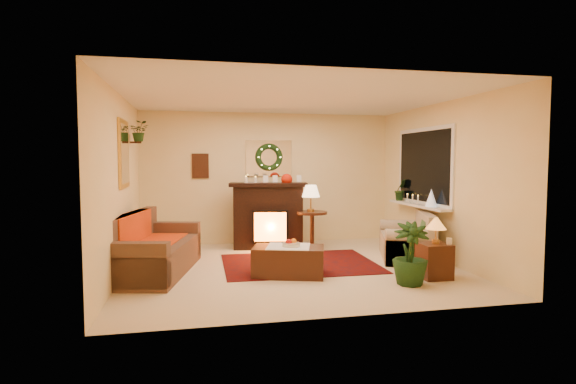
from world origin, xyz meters
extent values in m
plane|color=beige|center=(0.00, 0.00, 0.00)|extent=(5.00, 5.00, 0.00)
plane|color=white|center=(0.00, 0.00, 2.60)|extent=(5.00, 5.00, 0.00)
plane|color=#EFD88C|center=(0.00, 2.25, 1.30)|extent=(5.00, 5.00, 0.00)
plane|color=#EFD88C|center=(0.00, -2.25, 1.30)|extent=(5.00, 5.00, 0.00)
plane|color=#EFD88C|center=(-2.50, 0.00, 1.30)|extent=(4.50, 4.50, 0.00)
plane|color=#EFD88C|center=(2.50, 0.00, 1.30)|extent=(4.50, 4.50, 0.00)
cube|color=maroon|center=(0.16, 0.24, 0.01)|extent=(2.44, 1.84, 0.01)
cube|color=brown|center=(-2.04, 0.10, 0.43)|extent=(1.32, 2.20, 0.88)
cube|color=#C00008|center=(-2.12, 0.24, 0.46)|extent=(0.82, 1.32, 0.02)
cube|color=black|center=(-0.12, 1.60, 0.55)|extent=(1.33, 0.62, 1.17)
sphere|color=#BF1803|center=(0.23, 1.58, 1.30)|extent=(0.21, 0.21, 0.21)
cylinder|color=white|center=(-0.53, 1.59, 1.26)|extent=(0.06, 0.06, 0.19)
cylinder|color=#FFFBC6|center=(-0.36, 1.62, 1.26)|extent=(0.06, 0.06, 0.17)
cube|color=white|center=(0.00, 2.23, 1.70)|extent=(0.92, 0.02, 0.72)
torus|color=#194719|center=(0.00, 2.19, 1.72)|extent=(0.55, 0.11, 0.55)
cube|color=#381E11|center=(-1.35, 2.23, 1.55)|extent=(0.32, 0.03, 0.48)
cube|color=gold|center=(-2.48, 0.30, 1.75)|extent=(0.03, 0.84, 1.00)
imported|color=#194719|center=(-2.34, 1.05, 1.97)|extent=(0.33, 0.28, 0.36)
cube|color=#A69584|center=(2.02, 0.26, 0.42)|extent=(1.19, 1.54, 0.79)
cube|color=white|center=(2.48, 0.55, 1.55)|extent=(0.03, 1.86, 1.36)
cube|color=black|center=(2.47, 0.55, 1.55)|extent=(0.02, 1.70, 1.22)
cube|color=white|center=(2.38, 0.55, 0.87)|extent=(0.22, 1.86, 0.04)
cone|color=white|center=(2.37, 0.08, 1.04)|extent=(0.19, 0.19, 0.29)
imported|color=#264D1E|center=(2.39, 1.25, 1.08)|extent=(0.30, 0.24, 0.54)
cylinder|color=#37160F|center=(0.64, 1.24, 0.33)|extent=(0.64, 0.64, 0.72)
cone|color=#FFD59B|center=(0.61, 1.23, 0.88)|extent=(0.33, 0.33, 0.50)
cube|color=black|center=(1.82, -1.00, 0.27)|extent=(0.41, 0.41, 0.49)
cone|color=orange|center=(1.84, -0.99, 0.74)|extent=(0.29, 0.29, 0.42)
cube|color=black|center=(-0.16, -0.46, 0.21)|extent=(1.12, 0.82, 0.42)
cylinder|color=beige|center=(-0.12, -0.47, 0.45)|extent=(0.26, 0.26, 0.06)
imported|color=#20431E|center=(1.33, -1.24, 0.45)|extent=(1.67, 1.67, 2.50)
camera|label=1|loc=(-1.47, -6.67, 1.65)|focal=28.00mm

